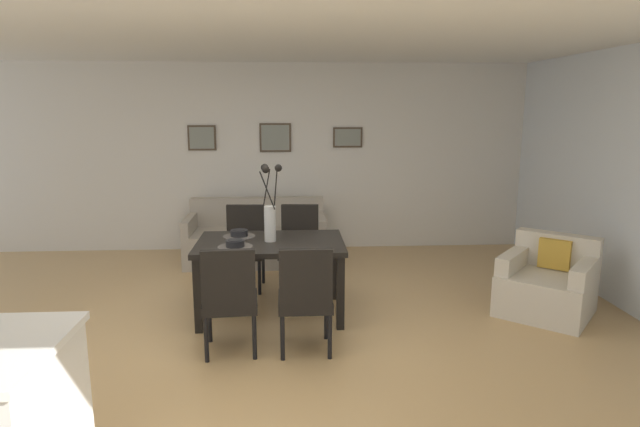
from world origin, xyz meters
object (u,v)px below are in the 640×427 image
object	(u,v)px
framed_picture_center	(275,138)
dining_table	(271,250)
dining_chair_near_right	(245,243)
framed_picture_left	(202,138)
dining_chair_far_left	(305,294)
armchair	(548,285)
dining_chair_far_right	(299,242)
bowl_near_right	(239,233)
framed_picture_right	(348,137)
centerpiece_vase	(270,212)
sofa	(257,240)
bowl_near_left	(235,243)
dining_chair_near_left	(230,295)

from	to	relation	value
framed_picture_center	dining_table	bearing A→B (deg)	-90.00
dining_chair_near_right	framed_picture_left	world-z (taller)	framed_picture_left
dining_chair_far_left	framed_picture_left	xyz separation A→B (m)	(-1.32, 3.37, 1.07)
dining_chair_far_left	armchair	xyz separation A→B (m)	(2.41, 0.76, -0.23)
dining_chair_far_right	bowl_near_right	size ratio (longest dim) A/B	5.41
bowl_near_right	framed_picture_right	world-z (taller)	framed_picture_right
dining_chair_far_right	framed_picture_left	size ratio (longest dim) A/B	2.40
framed_picture_left	armchair	bearing A→B (deg)	-35.05
centerpiece_vase	sofa	distance (m)	2.04
dining_chair_near_right	bowl_near_left	distance (m)	1.09
dining_chair_far_right	dining_chair_far_left	bearing A→B (deg)	-89.50
bowl_near_left	armchair	bearing A→B (deg)	1.83
dining_chair_far_left	bowl_near_left	size ratio (longest dim) A/B	5.41
dining_chair_far_left	dining_table	bearing A→B (deg)	109.56
bowl_near_left	framed_picture_center	bearing A→B (deg)	83.37
dining_chair_near_right	dining_table	bearing A→B (deg)	-69.37
centerpiece_vase	sofa	size ratio (longest dim) A/B	0.41
framed_picture_right	armchair	bearing A→B (deg)	-56.84
bowl_near_left	dining_chair_far_right	bearing A→B (deg)	59.59
dining_chair_near_left	framed_picture_center	world-z (taller)	framed_picture_center
dining_chair_near_left	centerpiece_vase	distance (m)	1.04
dining_chair_near_right	framed_picture_center	size ratio (longest dim) A/B	2.12
dining_chair_near_right	framed_picture_left	bearing A→B (deg)	112.59
bowl_near_left	dining_chair_far_left	bearing A→B (deg)	-46.82
dining_chair_near_left	bowl_near_right	xyz separation A→B (m)	(-0.01, 1.06, 0.27)
centerpiece_vase	dining_table	bearing A→B (deg)	-124.65
dining_chair_near_left	dining_chair_far_left	xyz separation A→B (m)	(0.61, -0.01, 0.00)
centerpiece_vase	sofa	bearing A→B (deg)	97.68
dining_chair_near_left	bowl_near_left	xyz separation A→B (m)	(-0.01, 0.65, 0.27)
sofa	framed_picture_center	bearing A→B (deg)	67.95
dining_chair_far_right	bowl_near_left	bearing A→B (deg)	-120.41
dining_chair_far_right	centerpiece_vase	xyz separation A→B (m)	(-0.29, -0.83, 0.51)
dining_table	dining_chair_near_right	world-z (taller)	dining_chair_near_right
dining_table	dining_chair_near_left	size ratio (longest dim) A/B	1.52
dining_table	dining_chair_near_left	xyz separation A→B (m)	(-0.30, -0.85, -0.14)
armchair	framed_picture_left	size ratio (longest dim) A/B	2.95
dining_chair_far_right	framed_picture_right	xyz separation A→B (m)	(0.71, 1.67, 1.07)
armchair	sofa	bearing A→B (deg)	146.18
dining_chair_near_left	dining_chair_far_left	bearing A→B (deg)	-1.30
sofa	armchair	size ratio (longest dim) A/B	1.59
dining_chair_near_left	dining_chair_near_right	bearing A→B (deg)	90.58
framed_picture_left	framed_picture_center	size ratio (longest dim) A/B	0.88
dining_chair_far_left	centerpiece_vase	world-z (taller)	centerpiece_vase
sofa	framed_picture_right	size ratio (longest dim) A/B	4.37
dining_chair_near_left	bowl_near_left	world-z (taller)	dining_chair_near_left
dining_chair_near_right	dining_chair_far_right	size ratio (longest dim) A/B	1.00
bowl_near_right	dining_chair_near_left	bearing A→B (deg)	-89.35
armchair	framed_picture_left	world-z (taller)	framed_picture_left
sofa	framed_picture_center	distance (m)	1.47
dining_chair_far_left	bowl_near_left	world-z (taller)	dining_chair_far_left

